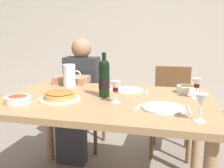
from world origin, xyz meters
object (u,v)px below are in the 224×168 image
Objects in this scene: wine_glass_left_diner at (197,84)px; chair_right at (172,104)px; salad_bowl at (18,99)px; water_pitcher at (69,77)px; baked_tart at (60,96)px; wine_glass_right_diner at (116,87)px; wine_bottle at (104,78)px; chair_left at (86,100)px; dinner_plate_right_setting at (163,108)px; diner_left at (79,94)px; dinner_plate_left_setting at (128,90)px; olive_bowl at (187,88)px; dining_table at (105,111)px; wine_glass_centre at (201,101)px.

chair_right is at bearing 103.08° from wine_glass_left_diner.
water_pitcher is at bearing 78.32° from salad_bowl.
baked_tart is at bearing -163.36° from wine_glass_left_diner.
wine_glass_right_diner is at bearing 3.79° from baked_tart.
wine_bottle reaches higher than chair_left.
wine_glass_left_diner reaches higher than dinner_plate_right_setting.
diner_left is (-0.05, 0.31, -0.23)m from water_pitcher.
chair_right is at bearing 35.04° from water_pitcher.
dinner_plate_left_setting is at bearing 43.73° from baked_tart.
dinner_plate_left_setting is (0.13, 0.23, -0.13)m from wine_bottle.
wine_glass_left_diner is (1.14, 0.42, 0.07)m from salad_bowl.
dinner_plate_left_setting is 0.89× the size of dinner_plate_right_setting.
chair_left is 1.00× the size of chair_right.
olive_bowl is at bearing 161.14° from diner_left.
salad_bowl is 0.19× the size of chair_right.
wine_bottle reaches higher than olive_bowl.
dinner_plate_left_setting is 0.76m from chair_right.
wine_glass_right_diner reaches higher than wine_glass_left_diner.
salad_bowl is at bearing -140.08° from dinner_plate_left_setting.
baked_tart is (0.11, -0.43, -0.06)m from water_pitcher.
wine_glass_left_diner reaches higher than dinner_plate_left_setting.
chair_right is at bearing -164.34° from diner_left.
dinner_plate_left_setting is at bearing 87.23° from wine_glass_right_diner.
wine_bottle reaches higher than chair_right.
wine_glass_right_diner is (0.12, -0.14, -0.03)m from wine_bottle.
wine_bottle is 1.13× the size of baked_tart.
dinner_plate_left_setting is at bearing 39.92° from salad_bowl.
wine_bottle reaches higher than water_pitcher.
wine_bottle is 0.65m from wine_glass_left_diner.
chair_right is (0.33, 0.63, -0.27)m from dinner_plate_left_setting.
water_pitcher is at bearing 150.19° from dinner_plate_right_setting.
chair_left is at bearing -90.31° from diner_left.
dinner_plate_right_setting is (0.42, -0.15, 0.10)m from dining_table.
wine_glass_centre is 0.13× the size of diner_left.
wine_glass_left_diner is at bearing 56.62° from dinner_plate_right_setting.
wine_glass_left_diner is at bearing 144.99° from chair_left.
water_pitcher is 0.83× the size of dinner_plate_left_setting.
wine_glass_left_diner is 0.98× the size of wine_glass_right_diner.
water_pitcher is at bearing 141.92° from dining_table.
water_pitcher is at bearing 141.37° from wine_glass_right_diner.
water_pitcher is 1.31× the size of wine_glass_right_diner.
salad_bowl is at bearing -159.96° from wine_glass_left_diner.
wine_glass_left_diner is (0.62, 0.16, 0.19)m from dining_table.
dinner_plate_right_setting is at bearing -12.09° from wine_glass_right_diner.
wine_bottle is 2.18× the size of wine_glass_right_diner.
salad_bowl is (-0.52, -0.26, 0.12)m from dining_table.
dinner_plate_right_setting is at bearing -123.38° from wine_glass_left_diner.
wine_glass_centre is at bearing -43.03° from dinner_plate_right_setting.
dining_table is 0.66m from olive_bowl.
olive_bowl is at bearing 150.00° from chair_left.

